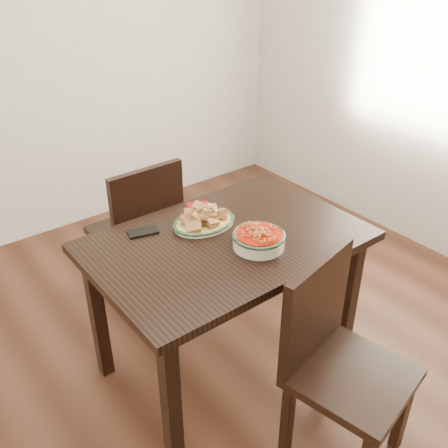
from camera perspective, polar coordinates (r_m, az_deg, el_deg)
floor at (r=2.73m, az=-0.36°, el=-14.02°), size 3.50×3.50×0.00m
wall_back at (r=3.56m, az=-18.84°, el=18.98°), size 3.50×0.10×2.60m
dining_table at (r=2.25m, az=0.31°, el=-3.72°), size 1.19×0.79×0.75m
chair_far at (r=2.79m, az=-9.54°, el=-0.43°), size 0.43×0.43×0.89m
chair_near at (r=2.04m, az=12.63°, el=-14.28°), size 0.50×0.50×0.89m
fish_plate at (r=2.27m, az=-2.32°, el=0.93°), size 0.30×0.23×0.11m
noodle_bowl at (r=2.11m, az=3.99°, el=-1.58°), size 0.23×0.23×0.08m
smartphone at (r=2.25m, az=-9.27°, el=-0.89°), size 0.15×0.10×0.01m
napkin at (r=2.43m, az=-2.95°, el=2.00°), size 0.13×0.12×0.01m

